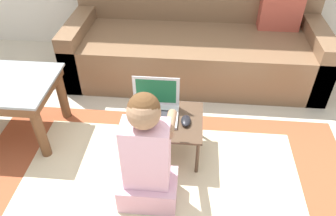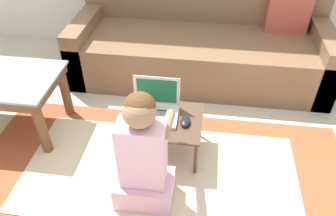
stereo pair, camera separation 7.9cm
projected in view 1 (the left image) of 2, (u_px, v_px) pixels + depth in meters
ground_plane at (168, 172)px, 2.22m from camera, size 16.00×16.00×0.00m
area_rug at (162, 172)px, 2.21m from camera, size 2.53×1.23×0.01m
couch at (196, 43)px, 3.03m from camera, size 2.24×0.90×0.85m
laptop_desk at (164, 123)px, 2.21m from camera, size 0.51×0.42×0.30m
laptop at (155, 110)px, 2.20m from camera, size 0.32×0.24×0.24m
computer_mouse at (186, 121)px, 2.15m from camera, size 0.06×0.11×0.04m
person_seated at (147, 158)px, 1.83m from camera, size 0.35×0.42×0.80m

